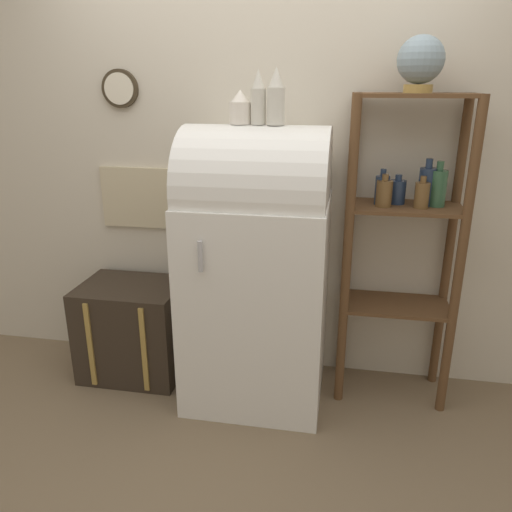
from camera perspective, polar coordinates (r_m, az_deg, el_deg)
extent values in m
plane|color=#7A664C|center=(2.93, -0.70, -17.28)|extent=(12.00, 12.00, 0.00)
cube|color=beige|center=(2.95, 1.38, 11.53)|extent=(7.00, 0.05, 2.70)
cylinder|color=#382D1E|center=(3.14, -15.27, 17.97)|extent=(0.22, 0.03, 0.22)
cylinder|color=beige|center=(3.12, -15.41, 17.96)|extent=(0.18, 0.01, 0.18)
cube|color=#C6B793|center=(3.19, -13.23, 6.50)|extent=(0.48, 0.02, 0.37)
cube|color=white|center=(2.82, 0.07, -5.15)|extent=(0.76, 0.68, 1.17)
cylinder|color=white|center=(2.62, 0.08, 7.73)|extent=(0.75, 0.65, 0.65)
cylinder|color=#B7B7BC|center=(2.40, -6.40, -0.05)|extent=(0.02, 0.02, 0.15)
cube|color=#33281E|center=(3.22, -13.83, -8.11)|extent=(0.61, 0.46, 0.59)
cube|color=#AD8942|center=(3.11, -18.43, -9.65)|extent=(0.03, 0.01, 0.53)
cube|color=#AD8942|center=(2.97, -12.68, -10.49)|extent=(0.03, 0.01, 0.53)
cylinder|color=brown|center=(2.68, 10.33, -0.66)|extent=(0.05, 0.05, 1.70)
cylinder|color=brown|center=(2.74, 22.23, -1.35)|extent=(0.05, 0.05, 1.70)
cylinder|color=brown|center=(2.96, 10.40, 1.25)|extent=(0.05, 0.05, 1.70)
cylinder|color=brown|center=(3.02, 21.21, 0.58)|extent=(0.05, 0.05, 1.70)
cube|color=brown|center=(2.94, 15.57, -5.39)|extent=(0.60, 0.32, 0.02)
cube|color=brown|center=(2.76, 16.61, 5.35)|extent=(0.60, 0.32, 0.02)
cube|color=brown|center=(2.69, 17.80, 17.11)|extent=(0.60, 0.32, 0.02)
cylinder|color=brown|center=(2.69, 14.43, 6.92)|extent=(0.08, 0.08, 0.14)
cylinder|color=brown|center=(2.68, 14.58, 8.69)|extent=(0.03, 0.03, 0.03)
cylinder|color=#335B3D|center=(2.78, 20.05, 7.27)|extent=(0.09, 0.09, 0.19)
cylinder|color=#335B3D|center=(2.76, 20.33, 9.65)|extent=(0.04, 0.04, 0.05)
cylinder|color=brown|center=(2.71, 18.42, 6.59)|extent=(0.07, 0.07, 0.13)
cylinder|color=brown|center=(2.70, 18.60, 8.31)|extent=(0.03, 0.03, 0.03)
cylinder|color=#23334C|center=(2.78, 15.85, 7.04)|extent=(0.09, 0.09, 0.12)
cylinder|color=#23334C|center=(2.76, 15.99, 8.61)|extent=(0.03, 0.03, 0.03)
cylinder|color=#23334C|center=(2.78, 18.92, 7.49)|extent=(0.09, 0.09, 0.20)
cylinder|color=#23334C|center=(2.76, 19.20, 9.98)|extent=(0.03, 0.03, 0.05)
cylinder|color=#23334C|center=(2.73, 14.19, 7.27)|extent=(0.07, 0.07, 0.15)
cylinder|color=#23334C|center=(2.71, 14.36, 9.22)|extent=(0.03, 0.03, 0.04)
cylinder|color=#AD8942|center=(2.67, 18.01, 17.73)|extent=(0.14, 0.14, 0.04)
sphere|color=#7F939E|center=(2.67, 18.32, 20.54)|extent=(0.22, 0.22, 0.22)
cylinder|color=silver|center=(2.60, -1.80, 16.02)|extent=(0.11, 0.11, 0.11)
cone|color=silver|center=(2.60, -1.82, 17.84)|extent=(0.09, 0.09, 0.06)
cylinder|color=beige|center=(2.57, 0.26, 16.69)|extent=(0.07, 0.07, 0.17)
cone|color=beige|center=(2.57, 0.26, 19.63)|extent=(0.06, 0.06, 0.09)
cylinder|color=beige|center=(2.54, 2.29, 16.72)|extent=(0.09, 0.09, 0.18)
cone|color=beige|center=(2.54, 2.34, 19.78)|extent=(0.07, 0.07, 0.10)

